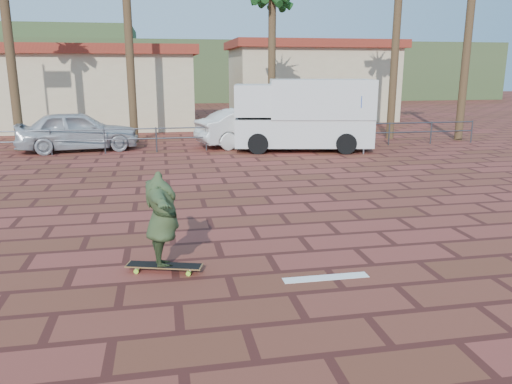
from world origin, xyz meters
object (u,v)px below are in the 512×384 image
car_silver (78,131)px  car_white (253,127)px  campervan (304,113)px  longboard (164,266)px  skateboarder (162,219)px

car_silver → car_white: bearing=-98.0°
car_white → car_silver: bearing=75.5°
campervan → longboard: bearing=-105.1°
longboard → car_silver: (-3.28, 13.46, 0.71)m
skateboarder → car_silver: size_ratio=0.41×
skateboarder → campervan: campervan is taller
longboard → campervan: bearing=81.0°
campervan → car_white: campervan is taller
longboard → car_silver: car_silver is taller
car_white → longboard: bearing=149.1°
longboard → car_silver: bearing=120.6°
skateboarder → car_white: (3.96, 13.46, -0.11)m
longboard → skateboarder: bearing=-170.3°
campervan → car_white: bearing=151.5°
campervan → car_white: 2.48m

